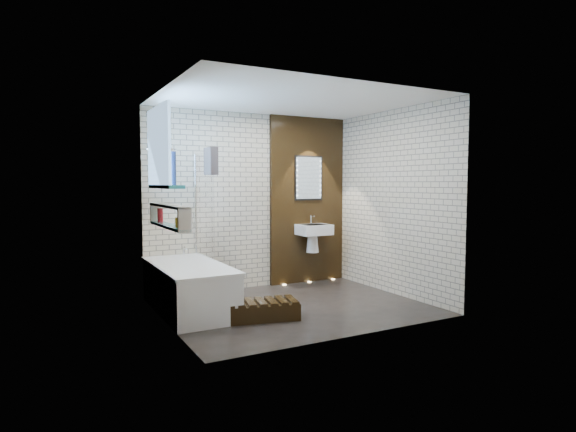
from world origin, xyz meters
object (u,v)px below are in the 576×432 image
led_mirror (309,178)px  walnut_step (261,311)px  bath_screen (204,205)px  washbasin (314,233)px  bathtub (189,287)px

led_mirror → walnut_step: size_ratio=0.81×
bath_screen → walnut_step: bath_screen is taller
bath_screen → washbasin: bearing=5.8°
washbasin → walnut_step: bearing=-138.4°
washbasin → walnut_step: size_ratio=0.67×
bathtub → led_mirror: bearing=19.8°
washbasin → walnut_step: (-1.55, -1.37, -0.69)m
bath_screen → led_mirror: 1.89m
walnut_step → washbasin: bearing=41.6°
bathtub → walnut_step: size_ratio=2.02×
bathtub → led_mirror: size_ratio=2.49×
washbasin → led_mirror: bearing=90.0°
bathtub → walnut_step: bathtub is taller
bathtub → washbasin: size_ratio=3.00×
led_mirror → washbasin: bearing=-90.0°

